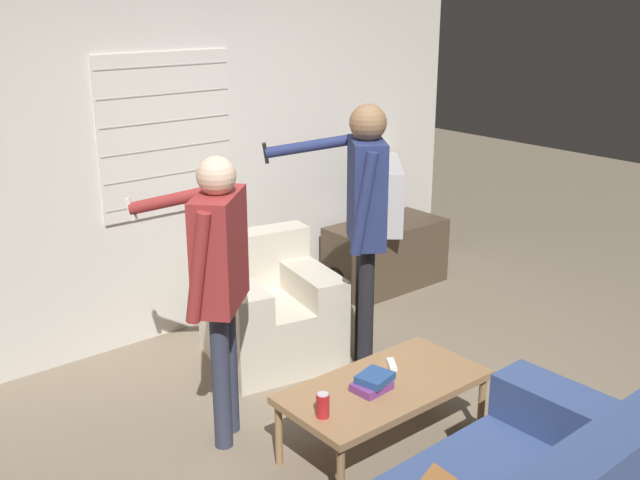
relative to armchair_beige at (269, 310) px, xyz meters
name	(u,v)px	position (x,y,z in m)	size (l,w,h in m)	color
ground_plane	(377,440)	(-0.15, -1.23, -0.34)	(16.00, 16.00, 0.00)	#7F705B
wall_back	(182,157)	(-0.15, 0.80, 0.94)	(5.20, 0.08, 2.55)	silver
armchair_beige	(269,310)	(0.00, 0.00, 0.00)	(0.91, 0.91, 0.83)	beige
coffee_table	(384,389)	(-0.18, -1.30, 0.03)	(1.13, 0.57, 0.40)	#9E754C
tv_stand	(386,255)	(1.53, 0.44, -0.06)	(1.01, 0.51, 0.55)	#4C3D2D
tv	(387,194)	(1.53, 0.44, 0.47)	(0.71, 0.78, 0.52)	#B2B2B7
person_left_standing	(218,267)	(-0.78, -0.66, 0.68)	(0.52, 0.83, 1.61)	#33384C
person_right_standing	(364,205)	(0.37, -0.53, 0.79)	(0.60, 0.82, 1.75)	black
book_stack	(373,382)	(-0.27, -1.31, 0.10)	(0.23, 0.19, 0.08)	#75387F
soda_can	(323,405)	(-0.64, -1.34, 0.13)	(0.07, 0.07, 0.13)	red
spare_remote	(392,365)	(-0.02, -1.19, 0.07)	(0.11, 0.13, 0.02)	white
floor_fan	(329,293)	(0.73, 0.23, -0.14)	(0.32, 0.20, 0.41)	black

